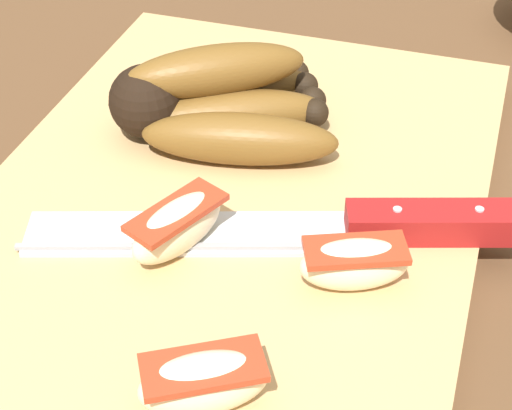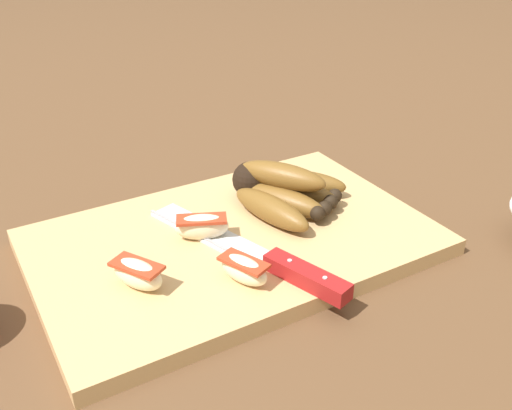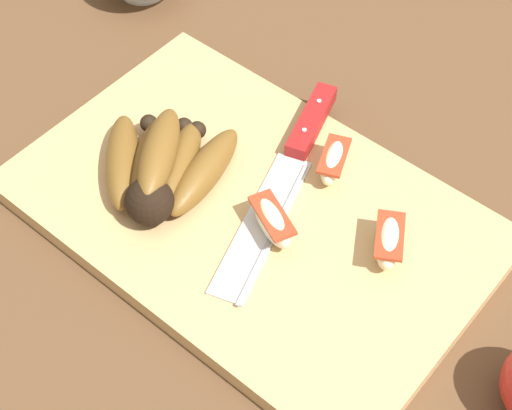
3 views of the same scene
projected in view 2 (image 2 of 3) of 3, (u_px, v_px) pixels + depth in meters
name	position (u px, v px, depth m)	size (l,w,h in m)	color
ground_plane	(229.00, 245.00, 0.70)	(6.00, 6.00, 0.00)	brown
cutting_board	(237.00, 241.00, 0.68)	(0.46, 0.29, 0.02)	tan
banana_bunch	(282.00, 190.00, 0.73)	(0.15, 0.16, 0.06)	black
chefs_knife	(270.00, 261.00, 0.62)	(0.11, 0.28, 0.02)	silver
apple_wedge_near	(244.00, 269.00, 0.59)	(0.04, 0.06, 0.03)	beige
apple_wedge_middle	(201.00, 226.00, 0.66)	(0.07, 0.05, 0.03)	beige
apple_wedge_far	(138.00, 273.00, 0.58)	(0.05, 0.06, 0.03)	beige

